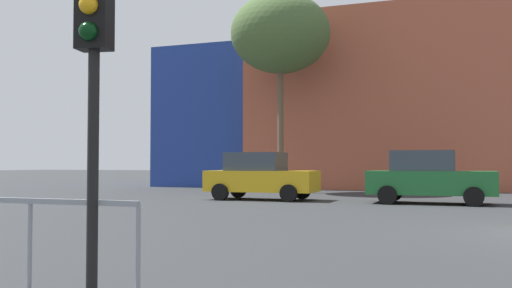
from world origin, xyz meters
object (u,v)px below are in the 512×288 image
(traffic_light_near_left, at_px, (93,52))
(bare_tree_0, at_px, (280,34))
(parked_car_1, at_px, (429,177))
(parked_car_0, at_px, (260,176))

(traffic_light_near_left, bearing_deg, bare_tree_0, -177.74)
(traffic_light_near_left, height_order, bare_tree_0, bare_tree_0)
(parked_car_1, distance_m, bare_tree_0, 11.85)
(traffic_light_near_left, bearing_deg, parked_car_1, 160.52)
(traffic_light_near_left, bearing_deg, parked_car_0, -176.81)
(traffic_light_near_left, relative_size, bare_tree_0, 0.35)
(parked_car_1, xyz_separation_m, traffic_light_near_left, (-2.60, -15.91, 1.66))
(parked_car_1, bearing_deg, bare_tree_0, 141.34)
(parked_car_1, relative_size, traffic_light_near_left, 1.24)
(parked_car_0, relative_size, parked_car_1, 0.99)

